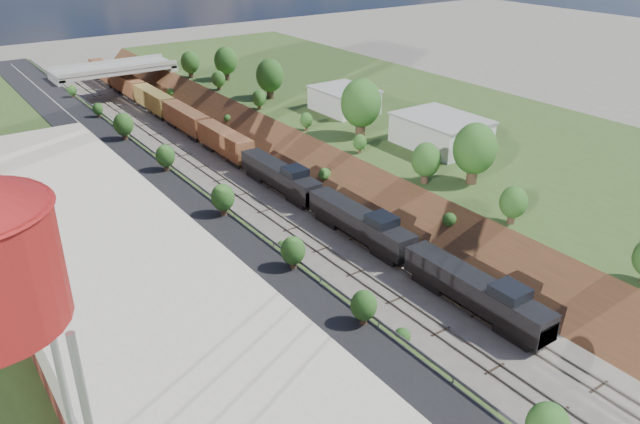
% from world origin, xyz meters
% --- Properties ---
extents(platform_left, '(44.00, 180.00, 5.00)m').
position_xyz_m(platform_left, '(-33.00, 60.00, 2.50)').
color(platform_left, '#3C5121').
rests_on(platform_left, ground).
extents(platform_right, '(44.00, 180.00, 5.00)m').
position_xyz_m(platform_right, '(33.00, 60.00, 2.50)').
color(platform_right, '#3C5121').
rests_on(platform_right, ground).
extents(embankment_left, '(10.00, 180.00, 10.00)m').
position_xyz_m(embankment_left, '(-11.00, 60.00, 0.00)').
color(embankment_left, brown).
rests_on(embankment_left, ground).
extents(embankment_right, '(10.00, 180.00, 10.00)m').
position_xyz_m(embankment_right, '(11.00, 60.00, 0.00)').
color(embankment_right, brown).
rests_on(embankment_right, ground).
extents(rail_left_track, '(1.58, 180.00, 0.18)m').
position_xyz_m(rail_left_track, '(-2.60, 60.00, 0.09)').
color(rail_left_track, gray).
rests_on(rail_left_track, ground).
extents(rail_right_track, '(1.58, 180.00, 0.18)m').
position_xyz_m(rail_right_track, '(2.60, 60.00, 0.09)').
color(rail_right_track, gray).
rests_on(rail_right_track, ground).
extents(road, '(8.00, 180.00, 0.10)m').
position_xyz_m(road, '(-15.50, 60.00, 5.05)').
color(road, black).
rests_on(road, platform_left).
extents(guardrail, '(0.10, 171.00, 0.70)m').
position_xyz_m(guardrail, '(-11.40, 59.80, 5.55)').
color(guardrail, '#99999E').
rests_on(guardrail, platform_left).
extents(commercial_building, '(14.30, 62.30, 7.00)m').
position_xyz_m(commercial_building, '(-28.00, 38.00, 8.51)').
color(commercial_building, brown).
rests_on(commercial_building, platform_left).
extents(overpass, '(24.50, 8.30, 7.40)m').
position_xyz_m(overpass, '(0.00, 122.00, 4.92)').
color(overpass, gray).
rests_on(overpass, ground).
extents(white_building_near, '(9.00, 12.00, 4.00)m').
position_xyz_m(white_building_near, '(23.50, 52.00, 7.00)').
color(white_building_near, silver).
rests_on(white_building_near, platform_right).
extents(white_building_far, '(8.00, 10.00, 3.60)m').
position_xyz_m(white_building_far, '(23.00, 74.00, 6.80)').
color(white_building_far, silver).
rests_on(white_building_far, platform_right).
extents(tree_right_large, '(5.25, 5.25, 7.61)m').
position_xyz_m(tree_right_large, '(17.00, 40.00, 9.38)').
color(tree_right_large, '#473323').
rests_on(tree_right_large, platform_right).
extents(tree_left_crest, '(2.45, 2.45, 3.55)m').
position_xyz_m(tree_left_crest, '(-11.80, 20.00, 7.04)').
color(tree_left_crest, '#473323').
rests_on(tree_left_crest, platform_left).
extents(freight_train, '(2.81, 128.87, 4.55)m').
position_xyz_m(freight_train, '(2.60, 84.41, 2.45)').
color(freight_train, black).
rests_on(freight_train, ground).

